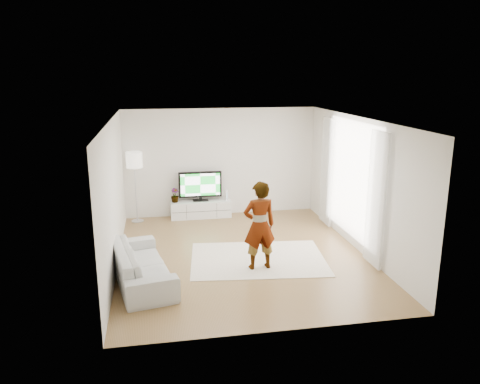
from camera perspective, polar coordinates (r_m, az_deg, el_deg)
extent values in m
plane|color=olive|center=(9.81, 0.22, -7.68)|extent=(6.00, 6.00, 0.00)
plane|color=white|center=(9.13, 0.24, 8.82)|extent=(6.00, 6.00, 0.00)
cube|color=silver|center=(9.26, -15.16, -0.42)|extent=(0.02, 6.00, 2.80)
cube|color=silver|center=(10.12, 14.28, 0.89)|extent=(0.02, 6.00, 2.80)
cube|color=silver|center=(12.27, -2.35, 3.65)|extent=(5.00, 0.02, 2.80)
cube|color=silver|center=(6.58, 5.05, -6.03)|extent=(5.00, 0.02, 2.80)
cube|color=white|center=(10.37, 13.52, 1.53)|extent=(0.01, 2.60, 2.50)
cube|color=white|center=(9.22, 16.24, -0.88)|extent=(0.04, 0.70, 2.60)
cube|color=white|center=(11.53, 10.55, 2.46)|extent=(0.04, 0.70, 2.60)
cube|color=white|center=(12.25, -4.79, -2.09)|extent=(1.56, 0.44, 0.44)
cube|color=black|center=(12.04, -4.69, -2.38)|extent=(1.51, 0.00, 0.01)
cube|color=black|center=(12.01, -6.54, -2.47)|extent=(0.01, 0.00, 0.39)
cube|color=black|center=(12.08, -2.85, -2.29)|extent=(0.01, 0.00, 0.39)
cube|color=black|center=(12.22, -4.83, -1.02)|extent=(0.40, 0.22, 0.02)
cube|color=black|center=(12.21, -4.83, -0.79)|extent=(0.08, 0.05, 0.08)
cube|color=black|center=(12.11, -4.87, 0.93)|extent=(1.11, 0.06, 0.67)
cube|color=green|center=(12.08, -4.86, 0.89)|extent=(1.01, 0.01, 0.58)
cube|color=white|center=(12.24, -1.65, -0.40)|extent=(0.07, 0.18, 0.25)
cube|color=#4CB2FF|center=(12.15, -1.59, -0.40)|extent=(0.01, 0.00, 0.13)
imported|color=#3F7238|center=(12.10, -7.95, -0.40)|extent=(0.27, 0.27, 0.37)
cube|color=#F3E5CF|center=(9.61, 2.20, -8.15)|extent=(2.89, 2.23, 0.01)
imported|color=#334772|center=(8.88, 2.38, -4.10)|extent=(0.66, 0.47, 1.72)
imported|color=#B6B7B2|center=(8.73, -11.93, -8.58)|extent=(1.30, 2.38, 0.66)
cylinder|color=silver|center=(12.22, -12.37, -3.46)|extent=(0.31, 0.31, 0.02)
cylinder|color=silver|center=(12.02, -12.55, -0.29)|extent=(0.04, 0.04, 1.38)
cylinder|color=white|center=(11.84, -12.78, 3.84)|extent=(0.40, 0.40, 0.39)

